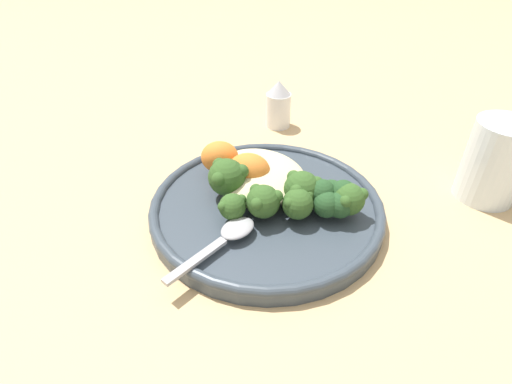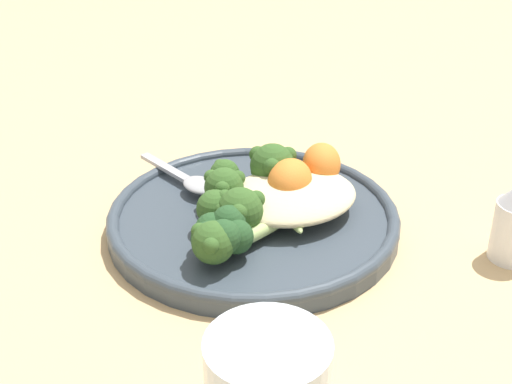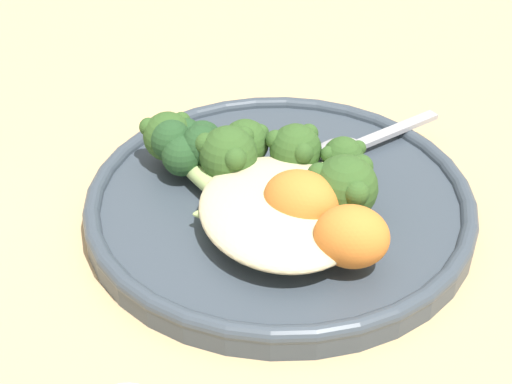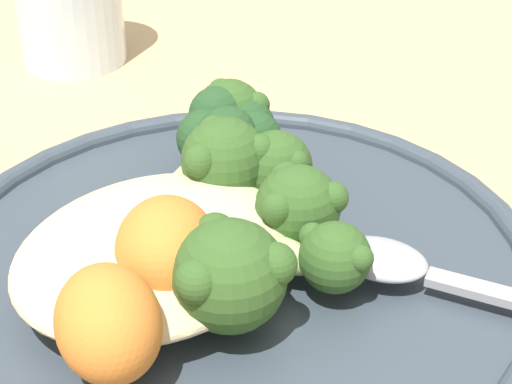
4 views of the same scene
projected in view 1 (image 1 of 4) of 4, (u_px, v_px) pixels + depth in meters
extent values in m
plane|color=tan|center=(266.00, 214.00, 0.47)|extent=(4.00, 4.00, 0.00)
cylinder|color=#38424C|center=(268.00, 206.00, 0.47)|extent=(0.27, 0.27, 0.02)
torus|color=#38424C|center=(268.00, 201.00, 0.47)|extent=(0.27, 0.27, 0.01)
ellipsoid|color=beige|center=(260.00, 174.00, 0.48)|extent=(0.12, 0.10, 0.02)
ellipsoid|color=#ADC675|center=(267.00, 180.00, 0.48)|extent=(0.04, 0.10, 0.01)
sphere|color=#335623|center=(227.00, 177.00, 0.46)|extent=(0.04, 0.04, 0.04)
sphere|color=#335623|center=(242.00, 171.00, 0.45)|extent=(0.02, 0.02, 0.02)
sphere|color=#335623|center=(220.00, 165.00, 0.47)|extent=(0.02, 0.02, 0.02)
sphere|color=#335623|center=(219.00, 179.00, 0.44)|extent=(0.02, 0.02, 0.02)
ellipsoid|color=#ADC675|center=(263.00, 189.00, 0.46)|extent=(0.05, 0.10, 0.02)
sphere|color=#335623|center=(232.00, 207.00, 0.43)|extent=(0.03, 0.03, 0.03)
sphere|color=#335623|center=(241.00, 199.00, 0.43)|extent=(0.01, 0.01, 0.01)
sphere|color=#335623|center=(223.00, 207.00, 0.42)|extent=(0.01, 0.01, 0.01)
ellipsoid|color=#ADC675|center=(275.00, 188.00, 0.47)|extent=(0.06, 0.08, 0.01)
sphere|color=#335623|center=(263.00, 202.00, 0.43)|extent=(0.04, 0.04, 0.04)
sphere|color=#335623|center=(277.00, 196.00, 0.42)|extent=(0.01, 0.01, 0.01)
sphere|color=#335623|center=(256.00, 190.00, 0.43)|extent=(0.01, 0.01, 0.01)
sphere|color=#335623|center=(257.00, 204.00, 0.41)|extent=(0.01, 0.01, 0.01)
ellipsoid|color=#ADC675|center=(287.00, 189.00, 0.46)|extent=(0.08, 0.04, 0.02)
sphere|color=#335623|center=(298.00, 204.00, 0.43)|extent=(0.03, 0.03, 0.03)
sphere|color=#335623|center=(308.00, 195.00, 0.43)|extent=(0.01, 0.01, 0.01)
sphere|color=#335623|center=(288.00, 204.00, 0.42)|extent=(0.01, 0.01, 0.01)
ellipsoid|color=#ADC675|center=(286.00, 182.00, 0.48)|extent=(0.07, 0.02, 0.01)
sphere|color=#335623|center=(302.00, 189.00, 0.44)|extent=(0.04, 0.04, 0.04)
sphere|color=#335623|center=(317.00, 183.00, 0.44)|extent=(0.02, 0.02, 0.02)
sphere|color=#335623|center=(294.00, 177.00, 0.45)|extent=(0.02, 0.02, 0.02)
sphere|color=#335623|center=(297.00, 191.00, 0.43)|extent=(0.02, 0.02, 0.02)
ellipsoid|color=#ADC675|center=(309.00, 190.00, 0.46)|extent=(0.10, 0.04, 0.01)
sphere|color=#335623|center=(348.00, 199.00, 0.43)|extent=(0.04, 0.04, 0.04)
sphere|color=#335623|center=(362.00, 194.00, 0.43)|extent=(0.01, 0.01, 0.01)
sphere|color=#335623|center=(340.00, 188.00, 0.44)|extent=(0.01, 0.01, 0.01)
sphere|color=#335623|center=(345.00, 202.00, 0.42)|extent=(0.01, 0.01, 0.01)
ellipsoid|color=orange|center=(250.00, 170.00, 0.47)|extent=(0.06, 0.06, 0.04)
ellipsoid|color=orange|center=(220.00, 157.00, 0.50)|extent=(0.06, 0.06, 0.04)
sphere|color=#234723|center=(340.00, 205.00, 0.43)|extent=(0.03, 0.03, 0.03)
sphere|color=#234723|center=(343.00, 193.00, 0.44)|extent=(0.03, 0.03, 0.03)
sphere|color=#234723|center=(331.00, 193.00, 0.45)|extent=(0.03, 0.03, 0.03)
sphere|color=#234723|center=(322.00, 192.00, 0.44)|extent=(0.03, 0.03, 0.03)
sphere|color=#234723|center=(326.00, 204.00, 0.43)|extent=(0.03, 0.03, 0.03)
cube|color=#A3A3A8|center=(196.00, 260.00, 0.38)|extent=(0.03, 0.07, 0.00)
ellipsoid|color=#A3A3A8|center=(238.00, 228.00, 0.41)|extent=(0.04, 0.05, 0.01)
cylinder|color=silver|center=(495.00, 162.00, 0.47)|extent=(0.07, 0.07, 0.10)
cylinder|color=white|center=(278.00, 110.00, 0.64)|extent=(0.04, 0.04, 0.05)
cone|color=#B2B2B7|center=(279.00, 88.00, 0.62)|extent=(0.04, 0.04, 0.02)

